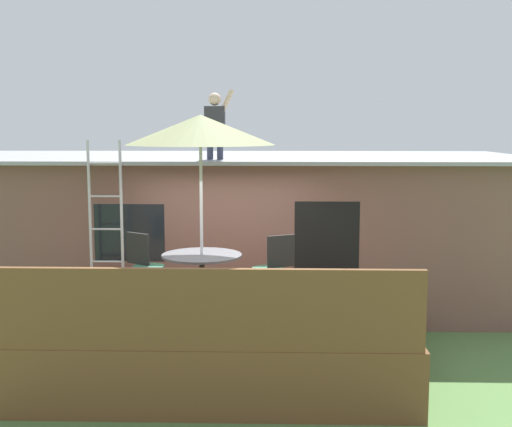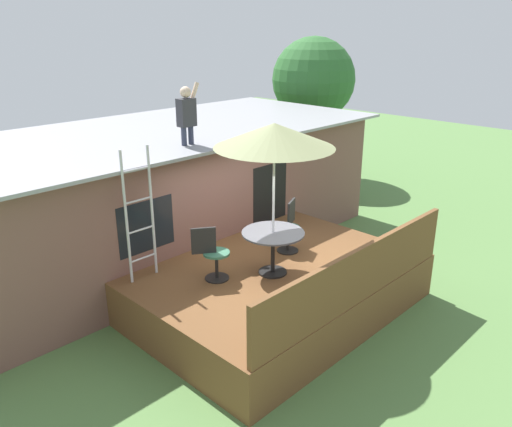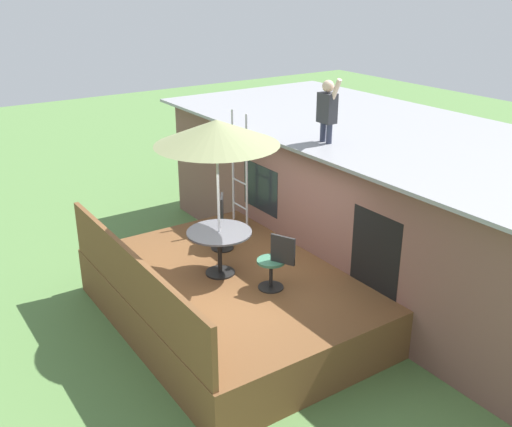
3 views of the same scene
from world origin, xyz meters
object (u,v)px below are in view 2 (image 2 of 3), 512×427
Objects in this scene: patio_chair_right at (289,227)px; backyard_tree at (314,80)px; step_ladder at (139,215)px; patio_table at (273,241)px; person_figure at (187,111)px; patio_chair_left at (212,254)px; patio_umbrella at (274,136)px.

patio_chair_right is 0.21× the size of backyard_tree.
backyard_tree is (8.91, 3.59, 1.22)m from step_ladder.
person_figure reaches higher than patio_table.
patio_chair_left is at bearing -29.37° from patio_chair_right.
patio_table is 9.03m from backyard_tree.
person_figure is at bearing 89.97° from patio_table.
patio_table is 0.41× the size of patio_umbrella.
patio_umbrella is 2.29× the size of person_figure.
backyard_tree is (7.30, 2.87, -0.16)m from person_figure.
person_figure is (0.00, 2.14, 1.89)m from patio_table.
person_figure is (1.61, 0.72, 1.38)m from step_ladder.
patio_chair_right is at bearing 25.48° from patio_table.
patio_umbrella is 8.86m from backyard_tree.
step_ladder is at bearing -46.70° from patio_chair_right.
patio_table is 2.20m from step_ladder.
patio_table is 1.03m from patio_chair_left.
person_figure is 2.80m from patio_chair_right.
patio_umbrella is at bearing -145.55° from backyard_tree.
step_ladder is (-1.61, 1.42, 0.51)m from patio_table.
person_figure is at bearing 94.63° from patio_chair_left.
patio_umbrella reaches higher than patio_chair_left.
step_ladder is at bearing -155.79° from person_figure.
patio_table is 1.13× the size of patio_chair_right.
backyard_tree is at bearing 34.45° from patio_umbrella.
step_ladder reaches higher than patio_chair_left.
person_figure is at bearing 89.97° from patio_umbrella.
patio_umbrella is at bearing 0.00° from patio_chair_right.
person_figure is 7.85m from backyard_tree.
backyard_tree is (7.30, 5.01, 1.73)m from patio_table.
step_ladder is at bearing 138.59° from patio_umbrella.
patio_chair_right is (0.92, -1.70, -2.02)m from person_figure.
backyard_tree is (6.39, 4.57, 1.86)m from patio_chair_right.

